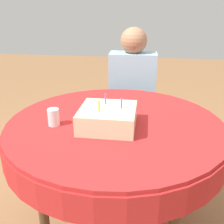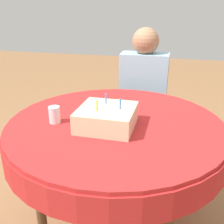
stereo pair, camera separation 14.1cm
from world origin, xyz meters
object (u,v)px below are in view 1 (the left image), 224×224
Objects in this scene: chair at (132,103)px; birthday_cake at (108,117)px; person at (132,84)px; drinking_glass at (54,117)px.

chair is 3.34× the size of birthday_cake.
birthday_cake is at bearing -95.74° from person.
birthday_cake is (-0.07, -0.93, 0.08)m from person.
person is (0.00, -0.10, 0.21)m from chair.
drinking_glass is (-0.35, -1.05, 0.29)m from chair.
person reaches higher than chair.
birthday_cake is 0.29m from drinking_glass.
person is 4.14× the size of birthday_cake.
person is at bearing -90.00° from chair.
birthday_cake is (-0.06, -1.03, 0.29)m from chair.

